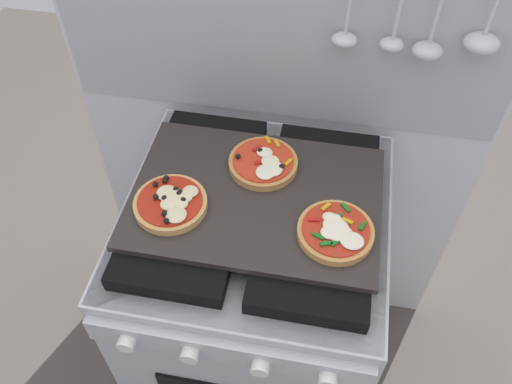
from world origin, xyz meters
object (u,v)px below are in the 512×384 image
Objects in this scene: baking_tray at (256,197)px; pizza_right at (336,231)px; pizza_left at (171,203)px; pizza_center at (263,163)px; stove at (256,302)px.

pizza_right is (0.18, -0.08, 0.02)m from baking_tray.
pizza_left is 0.23m from pizza_center.
pizza_center is (0.00, 0.09, 0.02)m from baking_tray.
baking_tray is 0.18m from pizza_left.
pizza_center is (-0.18, 0.16, -0.00)m from pizza_right.
stove is 0.52m from pizza_right.
stove is at bearing 20.56° from pizza_left.
pizza_left and pizza_center have the same top height.
pizza_center reaches higher than pizza_right.
baking_tray is 0.09m from pizza_center.
baking_tray is (0.00, 0.00, 0.46)m from stove.
pizza_right reaches higher than baking_tray.
pizza_left is (-0.17, -0.06, 0.48)m from stove.
pizza_right is 0.24m from pizza_center.
stove is at bearing -90.70° from pizza_center.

